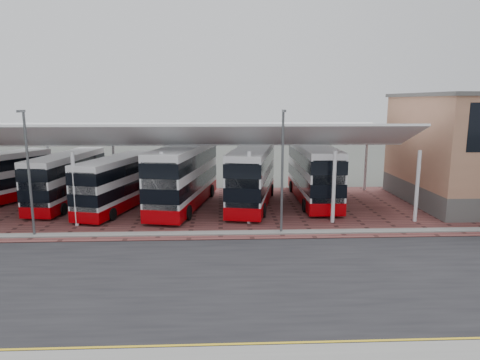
% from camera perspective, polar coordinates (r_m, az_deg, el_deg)
% --- Properties ---
extents(ground, '(140.00, 140.00, 0.00)m').
position_cam_1_polar(ground, '(22.50, 2.61, -12.01)').
color(ground, '#474944').
extents(road, '(120.00, 14.00, 0.02)m').
position_cam_1_polar(road, '(21.58, 2.85, -13.00)').
color(road, black).
rests_on(road, ground).
extents(forecourt, '(72.00, 16.00, 0.06)m').
position_cam_1_polar(forecourt, '(34.99, 3.99, -3.71)').
color(forecourt, brown).
rests_on(forecourt, ground).
extents(north_kerb, '(120.00, 0.80, 0.14)m').
position_cam_1_polar(north_kerb, '(28.28, 1.49, -7.07)').
color(north_kerb, gray).
rests_on(north_kerb, ground).
extents(yellow_line_near, '(120.00, 0.12, 0.01)m').
position_cam_1_polar(yellow_line_near, '(16.28, 4.95, -21.38)').
color(yellow_line_near, gold).
rests_on(yellow_line_near, road).
extents(yellow_line_far, '(120.00, 0.12, 0.01)m').
position_cam_1_polar(yellow_line_far, '(16.53, 4.81, -20.84)').
color(yellow_line_far, gold).
rests_on(yellow_line_far, road).
extents(canopy, '(37.00, 11.63, 7.07)m').
position_cam_1_polar(canopy, '(34.98, -9.27, 5.76)').
color(canopy, white).
rests_on(canopy, ground).
extents(lamp_west, '(0.16, 0.90, 8.07)m').
position_cam_1_polar(lamp_west, '(29.86, -26.38, 1.22)').
color(lamp_west, '#515458').
rests_on(lamp_west, ground).
extents(lamp_east, '(0.16, 0.90, 8.07)m').
position_cam_1_polar(lamp_east, '(27.58, 5.67, 1.59)').
color(lamp_east, '#515458').
rests_on(lamp_east, ground).
extents(bus_1, '(3.63, 10.55, 4.26)m').
position_cam_1_polar(bus_1, '(38.20, -22.05, 0.04)').
color(bus_1, silver).
rests_on(bus_1, forecourt).
extents(bus_2, '(4.95, 10.43, 4.19)m').
position_cam_1_polar(bus_2, '(35.38, -15.88, -0.43)').
color(bus_2, silver).
rests_on(bus_2, forecourt).
extents(bus_3, '(5.09, 12.44, 5.00)m').
position_cam_1_polar(bus_3, '(34.95, -7.47, 0.43)').
color(bus_3, silver).
rests_on(bus_3, forecourt).
extents(bus_4, '(4.90, 11.95, 4.80)m').
position_cam_1_polar(bus_4, '(35.27, 1.65, 0.44)').
color(bus_4, silver).
rests_on(bus_4, forecourt).
extents(bus_5, '(3.13, 11.78, 4.83)m').
position_cam_1_polar(bus_5, '(37.18, 9.76, 0.84)').
color(bus_5, silver).
rests_on(bus_5, forecourt).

